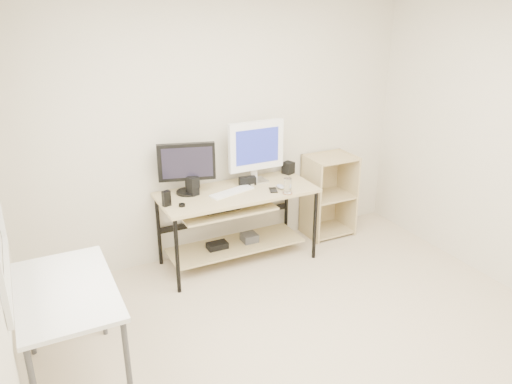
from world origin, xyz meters
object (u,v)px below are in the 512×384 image
object	(u,v)px
shelf_unit	(327,194)
audio_controller	(166,199)
desk	(235,212)
black_monitor	(187,165)
side_table	(67,299)
white_imac	(256,147)

from	to	relation	value
shelf_unit	audio_controller	size ratio (longest dim) A/B	6.40
desk	shelf_unit	distance (m)	1.19
desk	black_monitor	size ratio (longest dim) A/B	2.87
side_table	shelf_unit	xyz separation A→B (m)	(2.83, 1.22, -0.22)
side_table	audio_controller	distance (m)	1.41
audio_controller	shelf_unit	bearing A→B (deg)	-9.68
side_table	shelf_unit	world-z (taller)	shelf_unit
desk	shelf_unit	world-z (taller)	shelf_unit
black_monitor	shelf_unit	bearing A→B (deg)	16.09
side_table	audio_controller	size ratio (longest dim) A/B	7.11
desk	white_imac	xyz separation A→B (m)	(0.30, 0.14, 0.57)
shelf_unit	black_monitor	world-z (taller)	black_monitor
side_table	white_imac	distance (m)	2.34
white_imac	audio_controller	size ratio (longest dim) A/B	4.36
side_table	desk	bearing A→B (deg)	32.65
side_table	white_imac	xyz separation A→B (m)	(1.96, 1.20, 0.43)
black_monitor	audio_controller	distance (m)	0.40
black_monitor	white_imac	bearing A→B (deg)	15.30
desk	black_monitor	xyz separation A→B (m)	(-0.41, 0.15, 0.49)
desk	black_monitor	distance (m)	0.65
audio_controller	desk	bearing A→B (deg)	-11.52
black_monitor	side_table	bearing A→B (deg)	-120.15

